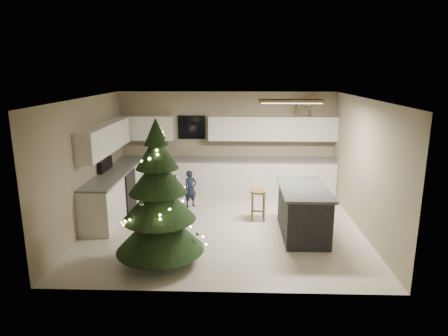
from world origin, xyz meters
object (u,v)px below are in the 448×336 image
(island, at_px, (303,211))
(rocking_horse, at_px, (305,105))
(toddler, at_px, (191,189))
(bar_stool, at_px, (258,198))
(christmas_tree, at_px, (159,205))

(island, xyz_separation_m, rocking_horse, (0.38, 2.67, 1.80))
(rocking_horse, bearing_deg, toddler, 104.16)
(island, relative_size, toddler, 1.96)
(bar_stool, bearing_deg, island, -41.15)
(island, bearing_deg, bar_stool, 138.85)
(bar_stool, xyz_separation_m, christmas_tree, (-1.72, -1.94, 0.50))
(christmas_tree, relative_size, rocking_horse, 3.71)
(christmas_tree, bearing_deg, island, 25.57)
(island, distance_m, rocking_horse, 3.25)
(toddler, bearing_deg, bar_stool, -63.84)
(island, height_order, rocking_horse, rocking_horse)
(christmas_tree, bearing_deg, rocking_horse, 53.06)
(christmas_tree, distance_m, rocking_horse, 5.04)
(island, xyz_separation_m, toddler, (-2.36, 1.55, -0.05))
(island, distance_m, toddler, 2.83)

